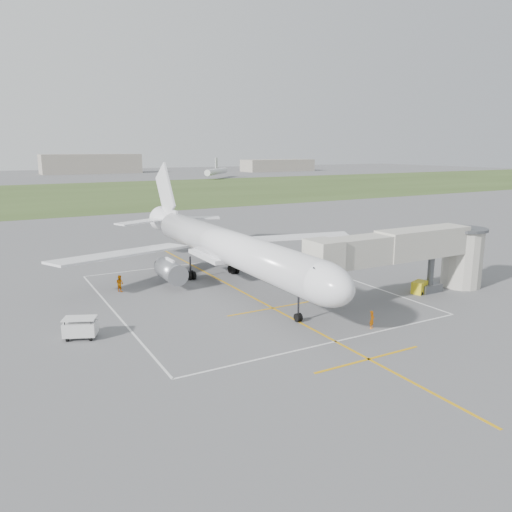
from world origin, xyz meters
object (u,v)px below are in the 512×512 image
airliner (225,246)px  jet_bridge (417,252)px  ramp_worker_wing (120,283)px  baggage_cart (80,328)px  ramp_worker_nose (372,320)px  gpu_unit (419,287)px

airliner → jet_bridge: size_ratio=2.00×
jet_bridge → ramp_worker_wing: 32.37m
baggage_cart → ramp_worker_nose: bearing=0.4°
baggage_cart → ramp_worker_nose: baggage_cart is taller
airliner → jet_bridge: airliner is taller
baggage_cart → ramp_worker_nose: size_ratio=1.89×
ramp_worker_wing → baggage_cart: bearing=122.8°
gpu_unit → ramp_worker_wing: (-28.39, 16.54, 0.27)m
gpu_unit → ramp_worker_wing: 32.86m
gpu_unit → baggage_cart: (-34.77, 4.13, 0.26)m
ramp_worker_nose → ramp_worker_wing: size_ratio=0.86×
gpu_unit → baggage_cart: 35.02m
gpu_unit → ramp_worker_nose: bearing=-173.8°
jet_bridge → baggage_cart: size_ratio=7.77×
airliner → ramp_worker_nose: bearing=-76.6°
jet_bridge → gpu_unit: 4.19m
airliner → ramp_worker_nose: airliner is taller
baggage_cart → airliner: bearing=52.6°
airliner → gpu_unit: bearing=-40.1°
airliner → jet_bridge: (15.72, -14.25, 0.35)m
jet_bridge → ramp_worker_nose: (-11.01, -5.56, -3.95)m
ramp_worker_nose → ramp_worker_wing: (-16.43, 22.30, 0.13)m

